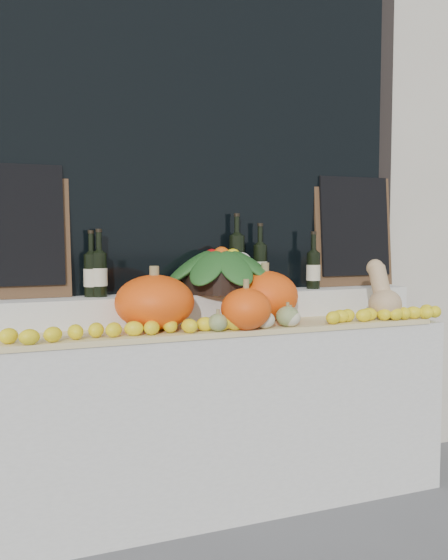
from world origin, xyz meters
The scene contains 18 objects.
storefront_facade centered at (0.00, 2.25, 2.25)m, with size 7.00×0.94×4.50m.
display_sill centered at (0.00, 1.52, 0.44)m, with size 2.30×0.55×0.88m, color silver.
rear_tier centered at (0.00, 1.68, 0.96)m, with size 2.30×0.25×0.16m, color silver.
straw_bedding centered at (0.00, 1.40, 0.89)m, with size 2.10×0.32×0.03m, color tan.
pumpkin_left centered at (-0.34, 1.44, 1.03)m, with size 0.36×0.36×0.25m, color #FF550D.
pumpkin_right centered at (0.24, 1.51, 1.03)m, with size 0.33×0.33×0.25m, color #FF550D.
pumpkin_center centered at (0.04, 1.28, 1.00)m, with size 0.23×0.23×0.19m, color #FF550D.
butternut_squash centered at (0.84, 1.35, 1.02)m, with size 0.17×0.22×0.30m.
decorative_gourds centered at (0.10, 1.29, 0.96)m, with size 0.46×0.12×0.15m.
lemon_heap centered at (0.00, 1.29, 0.94)m, with size 2.20×0.16×0.06m, color yellow, non-canonical shape.
produce_bowl centered at (0.07, 1.66, 1.16)m, with size 0.62×0.62×0.24m.
wine_bottle_far_left centered at (-0.55, 1.68, 1.15)m, with size 0.08×0.08×0.32m.
wine_bottle_near_left centered at (-0.58, 1.69, 1.15)m, with size 0.08×0.08×0.32m.
wine_bottle_tall centered at (0.17, 1.70, 1.19)m, with size 0.08×0.08×0.40m.
wine_bottle_near_right centered at (0.31, 1.70, 1.17)m, with size 0.08×0.08×0.35m.
wine_bottle_far_right centered at (0.61, 1.65, 1.14)m, with size 0.08×0.08×0.31m.
chalkboard_left centered at (-0.92, 1.74, 1.36)m, with size 0.50×0.09×0.62m.
chalkboard_right centered at (0.92, 1.74, 1.36)m, with size 0.50×0.09×0.62m.
Camera 1 is at (-1.12, -1.27, 1.35)m, focal length 40.00 mm.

